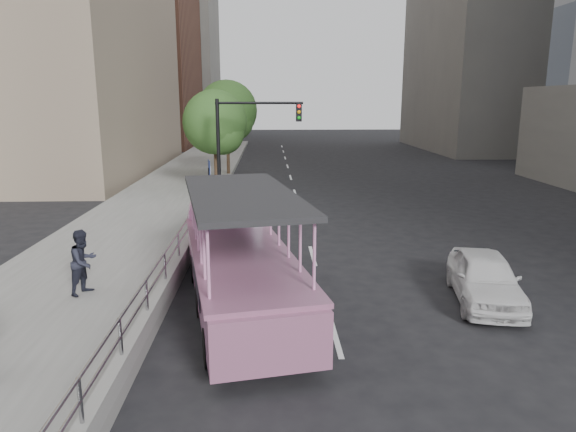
% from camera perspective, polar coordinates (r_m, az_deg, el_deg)
% --- Properties ---
extents(ground, '(160.00, 160.00, 0.00)m').
position_cam_1_polar(ground, '(13.57, -0.10, -9.47)').
color(ground, black).
extents(sidewalk, '(5.50, 80.00, 0.30)m').
position_cam_1_polar(sidewalk, '(23.70, -15.00, 0.18)').
color(sidewalk, gray).
rests_on(sidewalk, ground).
extents(kerb_wall, '(0.24, 30.00, 0.36)m').
position_cam_1_polar(kerb_wall, '(15.51, -12.00, -4.98)').
color(kerb_wall, '#969691').
rests_on(kerb_wall, sidewalk).
extents(guardrail, '(0.07, 22.00, 0.71)m').
position_cam_1_polar(guardrail, '(15.33, -12.12, -2.62)').
color(guardrail, '#9F9FA4').
rests_on(guardrail, kerb_wall).
extents(duck_boat, '(3.92, 9.46, 3.06)m').
position_cam_1_polar(duck_boat, '(13.55, -5.78, -4.46)').
color(duck_boat, black).
rests_on(duck_boat, ground).
extents(car, '(2.22, 4.03, 1.30)m').
position_cam_1_polar(car, '(14.29, 21.03, -6.41)').
color(car, white).
rests_on(car, ground).
extents(pedestrian_mid, '(0.91, 1.00, 1.67)m').
position_cam_1_polar(pedestrian_mid, '(14.01, -21.76, -4.75)').
color(pedestrian_mid, '#202230').
rests_on(pedestrian_mid, sidewalk).
extents(parking_sign, '(0.16, 0.68, 3.05)m').
position_cam_1_polar(parking_sign, '(18.69, -8.66, 2.61)').
color(parking_sign, black).
rests_on(parking_sign, ground).
extents(traffic_signal, '(4.20, 0.32, 5.20)m').
position_cam_1_polar(traffic_signal, '(25.14, -5.04, 8.98)').
color(traffic_signal, black).
rests_on(traffic_signal, ground).
extents(street_tree_near, '(3.52, 3.52, 5.72)m').
position_cam_1_polar(street_tree_near, '(28.66, -7.95, 10.01)').
color(street_tree_near, '#3E2A1C').
rests_on(street_tree_near, ground).
extents(street_tree_far, '(3.97, 3.97, 6.45)m').
position_cam_1_polar(street_tree_far, '(34.59, -6.64, 11.30)').
color(street_tree_far, '#3E2A1C').
rests_on(street_tree_far, ground).
extents(midrise_brick, '(18.00, 16.00, 26.00)m').
position_cam_1_polar(midrise_brick, '(63.54, -19.22, 19.19)').
color(midrise_brick, brown).
rests_on(midrise_brick, ground).
extents(midrise_stone_b, '(16.00, 14.00, 20.00)m').
position_cam_1_polar(midrise_stone_b, '(78.27, -14.10, 15.95)').
color(midrise_stone_b, slate).
rests_on(midrise_stone_b, ground).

